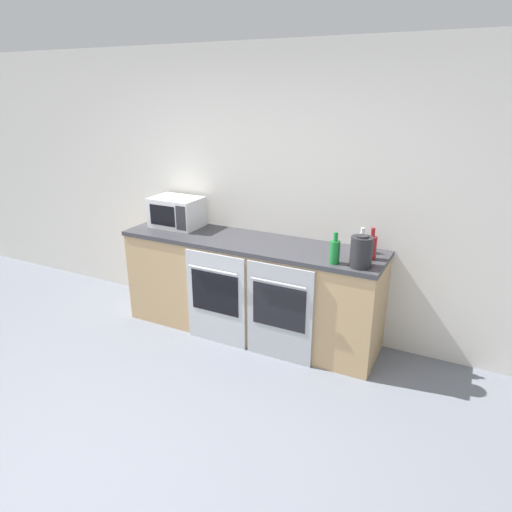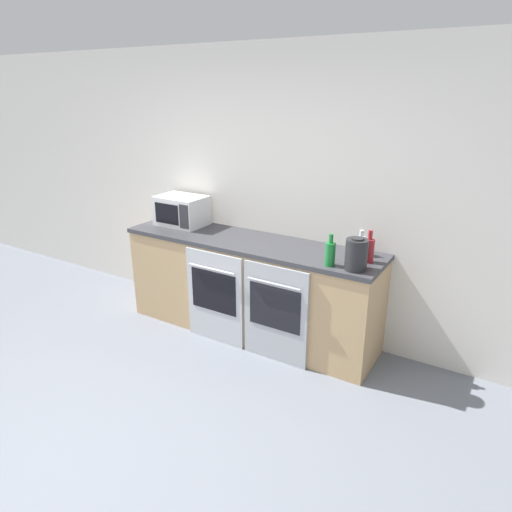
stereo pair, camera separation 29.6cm
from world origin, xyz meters
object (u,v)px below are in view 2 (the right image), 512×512
bottle_clear (361,245)px  kettle (356,254)px  oven_right (275,314)px  bottle_green (330,253)px  bottle_red (369,250)px  oven_left (215,297)px  microwave (182,211)px

bottle_clear → kettle: 0.35m
oven_right → bottle_green: 0.72m
bottle_red → kettle: bottle_red is taller
oven_left → bottle_clear: bearing=21.9°
bottle_green → kettle: bottle_green is taller
bottle_red → oven_right: bearing=-152.5°
bottle_clear → microwave: bearing=-177.8°
microwave → bottle_clear: microwave is taller
microwave → bottle_green: (1.71, -0.28, -0.05)m
bottle_red → bottle_green: (-0.23, -0.23, -0.00)m
microwave → bottle_clear: 1.83m
bottle_green → bottle_clear: (0.12, 0.36, -0.02)m
kettle → bottle_green: bearing=-174.5°
bottle_red → microwave: bearing=178.2°
microwave → bottle_clear: (1.83, 0.07, -0.06)m
bottle_clear → kettle: (0.08, -0.34, 0.04)m
microwave → bottle_red: (1.94, -0.06, -0.04)m
bottle_clear → kettle: size_ratio=0.84×
oven_left → kettle: size_ratio=3.45×
oven_left → oven_right: same height
oven_right → bottle_green: size_ratio=3.41×
oven_right → bottle_green: bearing=14.9°
bottle_clear → oven_right: bearing=-138.9°
bottle_clear → bottle_green: bearing=-108.8°
oven_left → bottle_red: size_ratio=3.33×
oven_left → bottle_green: 1.19m
bottle_red → kettle: size_ratio=1.04×
microwave → bottle_green: bearing=-9.5°
microwave → oven_left: bearing=-30.4°
bottle_red → bottle_clear: bottle_red is taller
bottle_green → kettle: size_ratio=1.01×
microwave → bottle_green: size_ratio=1.88×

